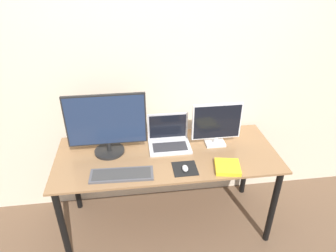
{
  "coord_description": "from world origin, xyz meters",
  "views": [
    {
      "loc": [
        -0.25,
        -1.6,
        2.18
      ],
      "look_at": [
        0.01,
        0.38,
        1.03
      ],
      "focal_mm": 32.0,
      "sensor_mm": 36.0,
      "label": 1
    }
  ],
  "objects_px": {
    "keyboard": "(122,175)",
    "book": "(227,167)",
    "monitor_right": "(217,124)",
    "laptop": "(169,138)",
    "monitor_left": "(107,125)",
    "mouse": "(185,168)"
  },
  "relations": [
    {
      "from": "keyboard",
      "to": "book",
      "type": "distance_m",
      "value": 0.79
    },
    {
      "from": "monitor_right",
      "to": "laptop",
      "type": "relative_size",
      "value": 1.19
    },
    {
      "from": "laptop",
      "to": "keyboard",
      "type": "bearing_deg",
      "value": -137.26
    },
    {
      "from": "monitor_left",
      "to": "laptop",
      "type": "distance_m",
      "value": 0.53
    },
    {
      "from": "monitor_left",
      "to": "mouse",
      "type": "height_order",
      "value": "monitor_left"
    },
    {
      "from": "laptop",
      "to": "book",
      "type": "relative_size",
      "value": 1.58
    },
    {
      "from": "mouse",
      "to": "book",
      "type": "xyz_separation_m",
      "value": [
        0.32,
        -0.02,
        -0.01
      ]
    },
    {
      "from": "monitor_right",
      "to": "keyboard",
      "type": "bearing_deg",
      "value": -157.97
    },
    {
      "from": "monitor_left",
      "to": "keyboard",
      "type": "height_order",
      "value": "monitor_left"
    },
    {
      "from": "monitor_left",
      "to": "laptop",
      "type": "bearing_deg",
      "value": 5.61
    },
    {
      "from": "book",
      "to": "monitor_left",
      "type": "bearing_deg",
      "value": 158.86
    },
    {
      "from": "keyboard",
      "to": "book",
      "type": "height_order",
      "value": "book"
    },
    {
      "from": "keyboard",
      "to": "book",
      "type": "bearing_deg",
      "value": -1.83
    },
    {
      "from": "monitor_right",
      "to": "book",
      "type": "xyz_separation_m",
      "value": [
        0.0,
        -0.34,
        -0.18
      ]
    },
    {
      "from": "monitor_right",
      "to": "monitor_left",
      "type": "bearing_deg",
      "value": -179.99
    },
    {
      "from": "monitor_right",
      "to": "keyboard",
      "type": "relative_size",
      "value": 0.88
    },
    {
      "from": "monitor_left",
      "to": "laptop",
      "type": "relative_size",
      "value": 1.8
    },
    {
      "from": "mouse",
      "to": "book",
      "type": "bearing_deg",
      "value": -3.36
    },
    {
      "from": "mouse",
      "to": "book",
      "type": "distance_m",
      "value": 0.32
    },
    {
      "from": "monitor_left",
      "to": "mouse",
      "type": "bearing_deg",
      "value": -29.77
    },
    {
      "from": "monitor_right",
      "to": "laptop",
      "type": "distance_m",
      "value": 0.41
    },
    {
      "from": "mouse",
      "to": "laptop",
      "type": "bearing_deg",
      "value": 100.9
    }
  ]
}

